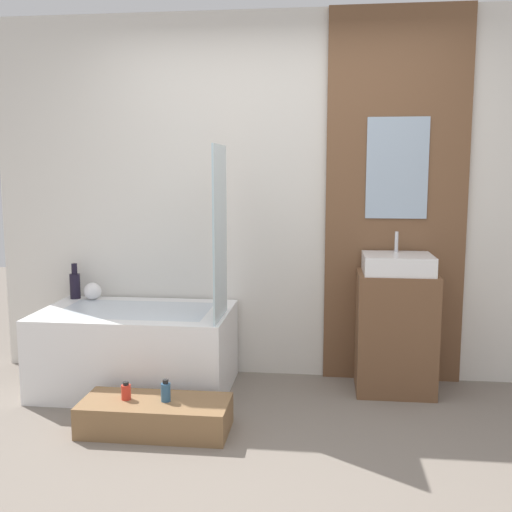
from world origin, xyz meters
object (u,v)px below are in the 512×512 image
Objects in this scene: vase_tall_dark at (75,284)px; bottle_soap_secondary at (166,392)px; wooden_step_bench at (155,416)px; sink at (398,264)px; vase_round_light at (93,291)px; bathtub at (137,349)px; bottle_soap_primary at (126,392)px.

vase_tall_dark is 2.04× the size of bottle_soap_secondary.
wooden_step_bench is 3.27× the size of vase_tall_dark.
vase_round_light is (-2.18, 0.12, -0.26)m from sink.
vase_round_light is (-0.73, 0.94, 0.53)m from wooden_step_bench.
vase_round_light is at bearing 145.65° from bathtub.
vase_round_light is at bearing 176.92° from sink.
sink is at bearing 29.72° from wooden_step_bench.
bathtub is 4.94× the size of vase_tall_dark.
bottle_soap_primary is at bearing -59.18° from vase_round_light.
sink is (1.76, 0.17, 0.60)m from bathtub.
sink is 4.33× the size of bottle_soap_primary.
vase_tall_dark is at bearing 132.23° from wooden_step_bench.
vase_round_light is 1.29m from bottle_soap_secondary.
bottle_soap_secondary is (0.24, 0.00, 0.01)m from bottle_soap_primary.
vase_tall_dark is at bearing 176.49° from sink.
bottle_soap_primary is (-0.17, 0.00, 0.14)m from wooden_step_bench.
bottle_soap_primary is (0.15, -0.66, -0.05)m from bathtub.
bathtub is 0.68m from bottle_soap_primary.
sink reaches higher than bathtub.
vase_round_light is (-0.41, 0.28, 0.34)m from bathtub.
sink reaches higher than wooden_step_bench.
sink reaches higher than bottle_soap_secondary.
vase_tall_dark is 0.15m from vase_round_light.
vase_tall_dark reaches higher than vase_round_light.
bathtub is 0.61m from vase_round_light.
sink is 2.20m from vase_round_light.
bathtub is at bearing -174.62° from sink.
bathtub is 1.51× the size of wooden_step_bench.
sink reaches higher than bottle_soap_primary.
wooden_step_bench is 0.16m from bottle_soap_secondary.
sink is at bearing -3.51° from vase_tall_dark.
bottle_soap_primary reaches higher than wooden_step_bench.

